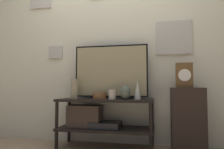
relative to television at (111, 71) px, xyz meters
name	(u,v)px	position (x,y,z in m)	size (l,w,h in m)	color
wall_back	(110,40)	(-0.05, 0.17, 0.43)	(6.40, 0.08, 2.70)	beige
media_console	(98,117)	(-0.15, -0.09, -0.56)	(1.16, 0.43, 0.58)	black
television	(111,71)	(0.00, 0.00, 0.00)	(0.93, 0.05, 0.67)	black
vase_urn_stoneware	(126,92)	(0.22, -0.21, -0.26)	(0.12, 0.14, 0.16)	#4C5647
vase_tall_ceramic	(74,89)	(-0.44, -0.12, -0.22)	(0.09, 0.09, 0.24)	tan
vase_wide_bowl	(100,96)	(-0.11, -0.13, -0.30)	(0.16, 0.16, 0.08)	brown
vase_slim_bronze	(138,90)	(0.35, -0.13, -0.23)	(0.08, 0.08, 0.22)	beige
candle_jar	(112,94)	(0.06, -0.21, -0.29)	(0.08, 0.08, 0.11)	#C1B29E
side_table	(188,119)	(0.90, -0.05, -0.57)	(0.36, 0.35, 0.71)	black
mantel_clock	(184,75)	(0.87, -0.08, -0.07)	(0.18, 0.11, 0.28)	brown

